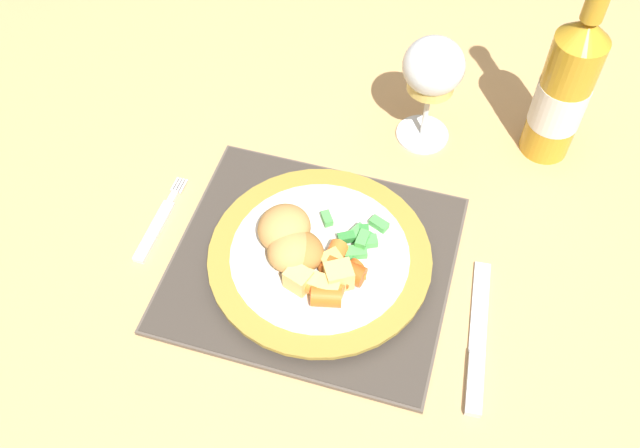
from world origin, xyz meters
name	(u,v)px	position (x,y,z in m)	size (l,w,h in m)	color
ground_plane	(350,401)	(0.00, 0.00, 0.00)	(6.00, 6.00, 0.00)	brown
dining_table	(367,216)	(0.00, 0.00, 0.66)	(1.38, 0.94, 0.74)	tan
placemat	(313,263)	(-0.03, -0.15, 0.74)	(0.32, 0.28, 0.01)	brown
dinner_plate	(320,258)	(-0.02, -0.15, 0.76)	(0.25, 0.25, 0.02)	silver
breaded_croquettes	(291,241)	(-0.06, -0.15, 0.79)	(0.10, 0.10, 0.04)	#A87033
green_beans_pile	(358,240)	(0.01, -0.12, 0.77)	(0.08, 0.09, 0.02)	#4CA84C
glazed_carrots	(336,278)	(0.00, -0.18, 0.78)	(0.06, 0.08, 0.02)	orange
fork	(158,225)	(-0.23, -0.15, 0.74)	(0.02, 0.13, 0.01)	silver
table_knife	(477,348)	(0.17, -0.20, 0.74)	(0.04, 0.19, 0.01)	silver
wine_glass	(433,71)	(0.05, 0.09, 0.85)	(0.08, 0.08, 0.16)	silver
bottle	(565,88)	(0.20, 0.11, 0.84)	(0.06, 0.06, 0.28)	gold
roast_potatoes	(321,277)	(-0.01, -0.18, 0.78)	(0.08, 0.06, 0.03)	#E5BC66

